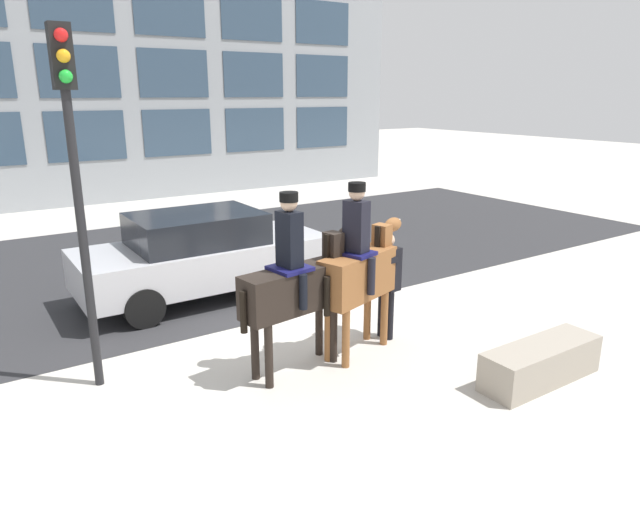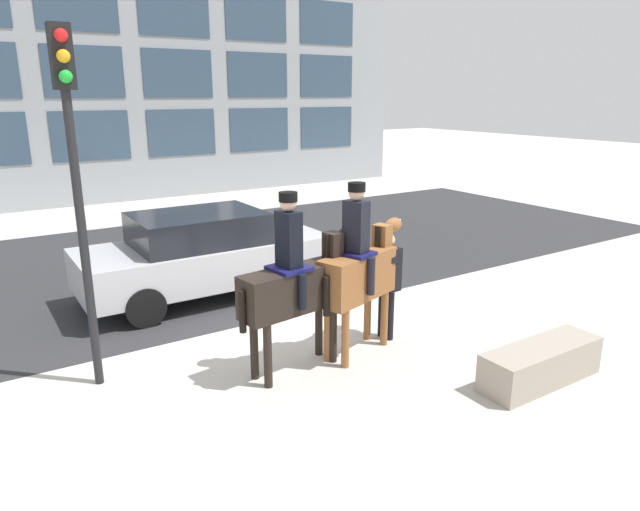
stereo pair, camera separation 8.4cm
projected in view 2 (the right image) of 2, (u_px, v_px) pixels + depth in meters
ground_plane at (280, 331)px, 9.14m from camera, size 80.00×80.00×0.00m
road_surface at (179, 260)px, 12.98m from camera, size 24.85×8.50×0.01m
mounted_horse_lead at (296, 283)px, 7.54m from camera, size 1.95×0.66×2.48m
mounted_horse_companion at (360, 269)px, 8.07m from camera, size 1.76×0.82×2.51m
pedestrian_bystander at (387, 278)px, 8.61m from camera, size 0.82×0.49×1.67m
street_car_near_lane at (204, 254)px, 10.50m from camera, size 4.52×1.93×1.59m
traffic_light at (74, 158)px, 6.69m from camera, size 0.24×0.29×4.43m
planter_ledge at (541, 364)px, 7.46m from camera, size 1.83×0.56×0.52m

